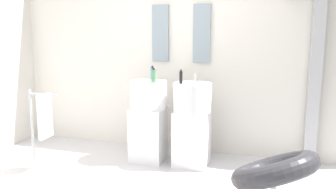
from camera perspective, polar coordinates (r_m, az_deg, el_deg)
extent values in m
cube|color=silver|center=(4.67, 2.28, 6.65)|extent=(4.80, 0.10, 2.60)
cube|color=white|center=(4.41, -3.15, -6.41)|extent=(0.40, 0.40, 0.66)
cylinder|color=white|center=(4.30, -3.21, -0.03)|extent=(0.45, 0.45, 0.34)
cylinder|color=#B7BABF|center=(4.38, -2.67, 3.07)|extent=(0.02, 0.02, 0.10)
cube|color=white|center=(4.26, 3.88, -7.04)|extent=(0.40, 0.40, 0.66)
cylinder|color=white|center=(4.14, 3.96, -0.44)|extent=(0.45, 0.45, 0.34)
cylinder|color=#B7BABF|center=(4.22, 4.39, 2.79)|extent=(0.02, 0.02, 0.10)
cube|color=#8C9EA8|center=(4.67, -1.24, 9.87)|extent=(0.22, 0.03, 0.73)
cube|color=#8C9EA8|center=(4.53, 5.49, 9.81)|extent=(0.22, 0.03, 0.73)
cube|color=#B7BABF|center=(4.44, 22.69, 2.09)|extent=(0.14, 0.08, 2.05)
torus|color=#333338|center=(3.28, 16.86, -11.59)|extent=(1.08, 1.07, 0.49)
cylinder|color=#B7BABF|center=(4.34, -21.11, -5.38)|extent=(0.03, 0.03, 0.95)
cylinder|color=#B7BABF|center=(4.14, -19.53, 0.02)|extent=(0.36, 0.02, 0.02)
cube|color=white|center=(4.19, -19.33, -3.35)|extent=(0.04, 0.22, 0.50)
cylinder|color=#59996B|center=(4.13, -2.36, 3.00)|extent=(0.06, 0.06, 0.15)
cylinder|color=black|center=(4.12, -2.36, 4.20)|extent=(0.03, 0.03, 0.02)
cylinder|color=black|center=(4.04, 2.11, 2.77)|extent=(0.04, 0.04, 0.14)
cylinder|color=black|center=(4.03, 2.12, 3.92)|extent=(0.02, 0.02, 0.02)
cylinder|color=#4C72B7|center=(4.38, -2.55, 3.40)|extent=(0.05, 0.05, 0.15)
cylinder|color=black|center=(4.37, -2.56, 4.51)|extent=(0.03, 0.03, 0.02)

